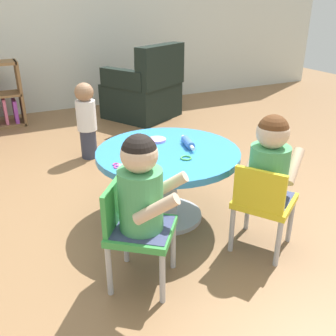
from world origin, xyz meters
name	(u,v)px	position (x,y,z in m)	size (l,w,h in m)	color
ground_plane	(168,217)	(0.00, 0.00, 0.00)	(10.00, 10.00, 0.00)	olive
craft_table	(168,167)	(0.00, 0.00, 0.36)	(0.88, 0.88, 0.47)	silver
child_chair_left	(135,229)	(-0.41, -0.47, 0.31)	(0.42, 0.42, 0.54)	#B7B7BC
seated_child_left	(141,188)	(-0.38, -0.49, 0.53)	(0.44, 0.42, 0.51)	#3F4772
child_chair_right	(263,202)	(0.31, -0.54, 0.31)	(0.42, 0.42, 0.54)	#B7B7BC
seated_child_right	(270,162)	(0.35, -0.51, 0.53)	(0.44, 0.41, 0.51)	#3F4772
armchair_dark	(145,92)	(0.76, 2.15, 0.31)	(0.96, 0.97, 0.85)	black
toddler_standing	(86,119)	(-0.18, 1.23, 0.36)	(0.17, 0.17, 0.67)	#33384C
rolling_pin	(188,143)	(0.14, 0.01, 0.50)	(0.08, 0.23, 0.05)	#3F72CC
craft_scissors	(121,165)	(-0.33, -0.09, 0.48)	(0.14, 0.08, 0.01)	silver
playdough_blob_0	(157,140)	(0.01, 0.18, 0.48)	(0.12, 0.12, 0.02)	#CC99E5
cookie_cutter_0	(186,158)	(0.04, -0.16, 0.48)	(0.07, 0.07, 0.01)	#4CB259
cookie_cutter_1	(140,141)	(-0.09, 0.22, 0.48)	(0.06, 0.06, 0.01)	#D83FA5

